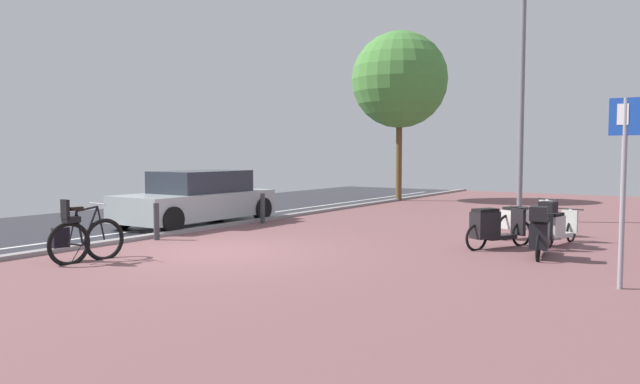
{
  "coord_description": "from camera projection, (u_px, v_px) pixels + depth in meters",
  "views": [
    {
      "loc": [
        7.75,
        -8.15,
        1.84
      ],
      "look_at": [
        2.16,
        0.29,
        1.18
      ],
      "focal_mm": 33.41,
      "sensor_mm": 36.0,
      "label": 1
    }
  ],
  "objects": [
    {
      "name": "street_tree",
      "position": [
        400.0,
        80.0,
        22.68
      ],
      "size": [
        3.66,
        3.66,
        6.46
      ],
      "color": "brown",
      "rests_on": "ground"
    },
    {
      "name": "scooter_extra",
      "position": [
        524.0,
        220.0,
        12.83
      ],
      "size": [
        0.97,
        1.62,
        0.87
      ],
      "color": "black",
      "rests_on": "ground"
    },
    {
      "name": "bicycle_foreground",
      "position": [
        83.0,
        238.0,
        10.06
      ],
      "size": [
        0.73,
        1.38,
        1.12
      ],
      "color": "black",
      "rests_on": "ground"
    },
    {
      "name": "lamp_post",
      "position": [
        522.0,
        93.0,
        15.75
      ],
      "size": [
        0.2,
        0.52,
        6.19
      ],
      "color": "slate",
      "rests_on": "ground"
    },
    {
      "name": "scooter_mid",
      "position": [
        493.0,
        227.0,
        11.44
      ],
      "size": [
        0.93,
        1.55,
        0.81
      ],
      "color": "black",
      "rests_on": "ground"
    },
    {
      "name": "scooter_far",
      "position": [
        540.0,
        233.0,
        10.47
      ],
      "size": [
        0.6,
        1.73,
        0.96
      ],
      "color": "black",
      "rests_on": "ground"
    },
    {
      "name": "ground",
      "position": [
        276.0,
        260.0,
        10.38
      ],
      "size": [
        21.0,
        40.0,
        0.13
      ],
      "color": "#26252C"
    },
    {
      "name": "scooter_near",
      "position": [
        556.0,
        225.0,
        11.77
      ],
      "size": [
        0.62,
        1.61,
        0.93
      ],
      "color": "black",
      "rests_on": "ground"
    },
    {
      "name": "bollard_far",
      "position": [
        263.0,
        208.0,
        15.55
      ],
      "size": [
        0.12,
        0.12,
        0.79
      ],
      "color": "#38383D",
      "rests_on": "ground"
    },
    {
      "name": "bollard_near",
      "position": [
        156.0,
        221.0,
        12.59
      ],
      "size": [
        0.12,
        0.12,
        0.78
      ],
      "color": "#38383D",
      "rests_on": "ground"
    },
    {
      "name": "parked_car_near",
      "position": [
        198.0,
        199.0,
        15.43
      ],
      "size": [
        1.91,
        4.3,
        1.38
      ],
      "color": "#9FA9A9",
      "rests_on": "ground"
    },
    {
      "name": "parking_sign",
      "position": [
        624.0,
        172.0,
        7.96
      ],
      "size": [
        0.4,
        0.07,
        2.58
      ],
      "color": "gray",
      "rests_on": "ground"
    }
  ]
}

